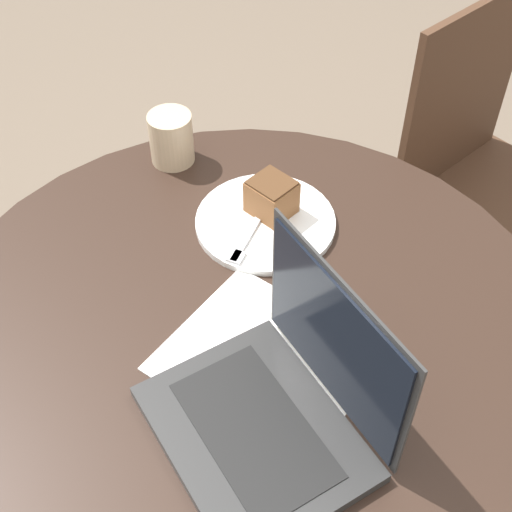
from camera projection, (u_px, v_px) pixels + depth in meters
name	position (u px, v px, depth m)	size (l,w,h in m)	color
dining_table	(246.00, 385.00, 1.21)	(1.01, 1.01, 0.73)	black
chair	(489.00, 192.00, 1.70)	(0.51, 0.51, 0.90)	#472D1E
paper_document	(266.00, 360.00, 1.05)	(0.29, 0.26, 0.00)	white
plate	(265.00, 222.00, 1.24)	(0.24, 0.24, 0.01)	white
cake_slice	(272.00, 197.00, 1.23)	(0.08, 0.08, 0.07)	brown
fork	(248.00, 235.00, 1.21)	(0.05, 0.17, 0.00)	silver
coffee_glass	(171.00, 138.00, 1.33)	(0.08, 0.08, 0.10)	#C6AD89
laptop	(276.00, 408.00, 0.94)	(0.37, 0.34, 0.25)	#2D2D2D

